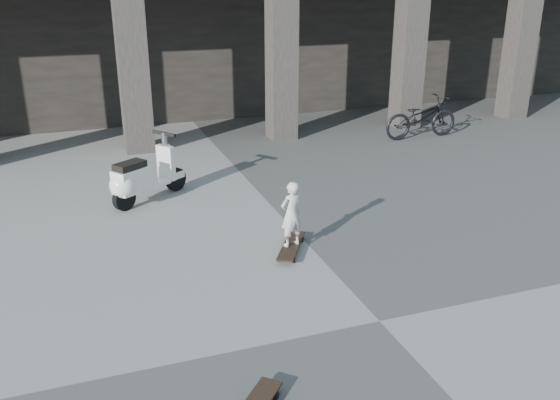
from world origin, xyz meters
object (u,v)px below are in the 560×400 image
object	(u,v)px
longboard	(291,246)
bicycle	(421,118)
child	(291,214)
scooter	(138,180)

from	to	relation	value
longboard	bicycle	distance (m)	7.50
child	bicycle	xyz separation A→B (m)	(5.44, 5.13, -0.08)
longboard	scooter	xyz separation A→B (m)	(-1.91, 2.75, 0.39)
child	scooter	distance (m)	3.35
longboard	child	bearing A→B (deg)	23.98
child	scooter	bearing A→B (deg)	-71.18
longboard	scooter	bearing A→B (deg)	65.91
longboard	bicycle	world-z (taller)	bicycle
longboard	scooter	distance (m)	3.37
child	bicycle	distance (m)	7.48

